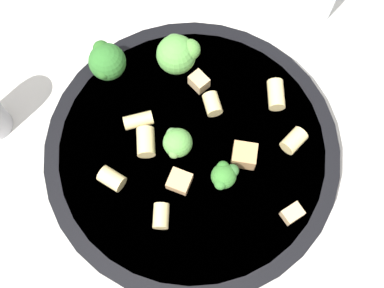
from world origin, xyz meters
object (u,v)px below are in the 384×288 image
(chicken_chunk_0, at_px, (244,155))
(rigatoni_1, at_px, (276,95))
(broccoli_floret_3, at_px, (224,176))
(chicken_chunk_3, at_px, (179,181))
(rigatoni_0, at_px, (112,179))
(rigatoni_4, at_px, (138,120))
(chicken_chunk_1, at_px, (292,213))
(pasta_bowl, at_px, (192,152))
(broccoli_floret_2, at_px, (107,62))
(rigatoni_3, at_px, (294,141))
(rigatoni_5, at_px, (212,104))
(rigatoni_6, at_px, (146,142))
(broccoli_floret_0, at_px, (177,54))
(broccoli_floret_1, at_px, (177,143))
(rigatoni_2, at_px, (161,216))
(chicken_chunk_2, at_px, (199,82))

(chicken_chunk_0, bearing_deg, rigatoni_1, -38.03)
(broccoli_floret_3, xyz_separation_m, rigatoni_1, (0.07, -0.07, -0.01))
(broccoli_floret_3, xyz_separation_m, chicken_chunk_3, (0.00, 0.04, -0.01))
(rigatoni_0, relative_size, chicken_chunk_3, 1.13)
(rigatoni_4, bearing_deg, chicken_chunk_1, -132.63)
(pasta_bowl, xyz_separation_m, broccoli_floret_2, (0.09, 0.07, 0.04))
(broccoli_floret_3, height_order, chicken_chunk_0, broccoli_floret_3)
(rigatoni_3, xyz_separation_m, rigatoni_5, (0.05, 0.07, -0.00))
(rigatoni_1, bearing_deg, rigatoni_5, 89.09)
(rigatoni_0, bearing_deg, chicken_chunk_0, -89.76)
(chicken_chunk_0, bearing_deg, rigatoni_6, 71.51)
(broccoli_floret_2, height_order, rigatoni_4, broccoli_floret_2)
(pasta_bowl, distance_m, chicken_chunk_3, 0.04)
(chicken_chunk_1, bearing_deg, broccoli_floret_0, 24.43)
(broccoli_floret_1, height_order, chicken_chunk_0, broccoli_floret_1)
(broccoli_floret_1, distance_m, chicken_chunk_1, 0.12)
(rigatoni_1, xyz_separation_m, rigatoni_2, (-0.10, 0.13, -0.00))
(pasta_bowl, distance_m, broccoli_floret_0, 0.10)
(pasta_bowl, bearing_deg, chicken_chunk_3, 151.75)
(broccoli_floret_3, bearing_deg, rigatoni_4, 43.93)
(broccoli_floret_2, distance_m, chicken_chunk_2, 0.09)
(broccoli_floret_0, relative_size, rigatoni_0, 2.03)
(rigatoni_1, relative_size, rigatoni_2, 1.31)
(broccoli_floret_2, xyz_separation_m, rigatoni_2, (-0.15, -0.03, -0.02))
(rigatoni_0, bearing_deg, chicken_chunk_1, -111.06)
(rigatoni_1, relative_size, chicken_chunk_2, 1.62)
(broccoli_floret_2, relative_size, rigatoni_2, 2.02)
(chicken_chunk_1, bearing_deg, rigatoni_2, 81.18)
(rigatoni_6, bearing_deg, chicken_chunk_1, -126.92)
(broccoli_floret_3, xyz_separation_m, chicken_chunk_1, (-0.04, -0.05, -0.01))
(broccoli_floret_2, xyz_separation_m, rigatoni_4, (-0.06, -0.02, -0.02))
(pasta_bowl, relative_size, rigatoni_0, 12.51)
(broccoli_floret_1, bearing_deg, broccoli_floret_2, 30.13)
(rigatoni_1, distance_m, rigatoni_5, 0.06)
(broccoli_floret_0, distance_m, rigatoni_1, 0.10)
(broccoli_floret_2, bearing_deg, rigatoni_0, 174.30)
(rigatoni_6, relative_size, chicken_chunk_3, 1.34)
(chicken_chunk_2, bearing_deg, broccoli_floret_1, 153.24)
(broccoli_floret_1, relative_size, broccoli_floret_2, 0.76)
(broccoli_floret_0, height_order, broccoli_floret_3, broccoli_floret_0)
(rigatoni_1, distance_m, rigatoni_4, 0.13)
(rigatoni_2, bearing_deg, chicken_chunk_1, -98.82)
(rigatoni_2, relative_size, rigatoni_6, 0.82)
(broccoli_floret_0, distance_m, broccoli_floret_2, 0.07)
(pasta_bowl, height_order, chicken_chunk_0, chicken_chunk_0)
(rigatoni_5, bearing_deg, chicken_chunk_1, -156.88)
(rigatoni_0, height_order, chicken_chunk_1, rigatoni_0)
(broccoli_floret_1, distance_m, broccoli_floret_2, 0.10)
(rigatoni_2, xyz_separation_m, rigatoni_3, (0.05, -0.13, 0.00))
(broccoli_floret_0, distance_m, rigatoni_0, 0.13)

